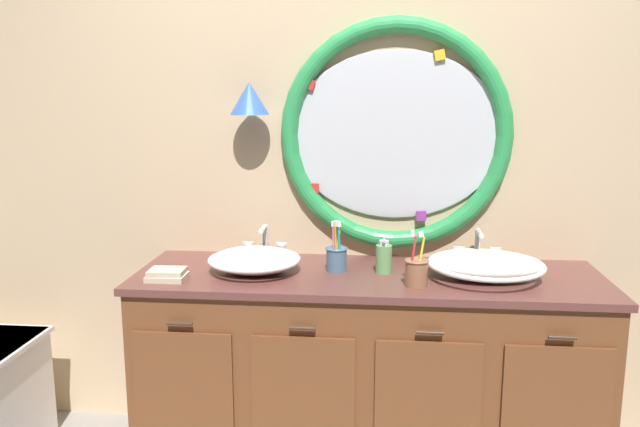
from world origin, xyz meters
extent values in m
cube|color=#D6B78E|center=(0.00, 0.59, 1.30)|extent=(6.40, 0.08, 2.60)
ellipsoid|color=silver|center=(0.23, 0.54, 1.40)|extent=(0.94, 0.02, 0.74)
torus|color=green|center=(0.23, 0.53, 1.40)|extent=(1.02, 0.08, 1.02)
cube|color=teal|center=(0.70, 0.52, 1.40)|extent=(0.05, 0.01, 0.05)
cube|color=yellow|center=(0.41, 0.52, 1.75)|extent=(0.05, 0.01, 0.05)
cube|color=red|center=(-0.15, 0.52, 1.62)|extent=(0.05, 0.01, 0.05)
cube|color=red|center=(-0.13, 0.52, 1.17)|extent=(0.04, 0.01, 0.04)
cube|color=purple|center=(0.35, 0.52, 1.05)|extent=(0.05, 0.01, 0.05)
cylinder|color=#4C3823|center=(-0.41, 0.51, 1.58)|extent=(0.02, 0.09, 0.02)
cone|color=blue|center=(-0.41, 0.46, 1.56)|extent=(0.17, 0.17, 0.14)
cube|color=brown|center=(0.12, 0.26, 0.41)|extent=(1.89, 0.59, 0.82)
cube|color=brown|center=(0.12, 0.26, 0.84)|extent=(1.93, 0.62, 0.03)
cube|color=brown|center=(0.12, 0.54, 0.76)|extent=(1.89, 0.02, 0.11)
cube|color=brown|center=(-0.59, -0.05, 0.37)|extent=(0.40, 0.02, 0.63)
cylinder|color=#422D1E|center=(-0.59, -0.06, 0.72)|extent=(0.10, 0.01, 0.01)
cube|color=brown|center=(-0.11, -0.05, 0.37)|extent=(0.40, 0.02, 0.63)
cylinder|color=#422D1E|center=(-0.11, -0.06, 0.72)|extent=(0.10, 0.01, 0.01)
cube|color=brown|center=(0.36, -0.05, 0.37)|extent=(0.40, 0.02, 0.63)
cylinder|color=#422D1E|center=(0.36, -0.06, 0.72)|extent=(0.10, 0.01, 0.01)
cube|color=brown|center=(0.83, -0.05, 0.37)|extent=(0.40, 0.02, 0.63)
cylinder|color=#422D1E|center=(0.83, -0.06, 0.72)|extent=(0.10, 0.01, 0.01)
ellipsoid|color=white|center=(-0.35, 0.23, 0.91)|extent=(0.37, 0.29, 0.10)
torus|color=white|center=(-0.35, 0.23, 0.91)|extent=(0.39, 0.39, 0.02)
cylinder|color=silver|center=(-0.35, 0.23, 0.91)|extent=(0.03, 0.03, 0.01)
ellipsoid|color=white|center=(0.59, 0.23, 0.91)|extent=(0.45, 0.28, 0.11)
torus|color=white|center=(0.59, 0.23, 0.91)|extent=(0.47, 0.47, 0.02)
cylinder|color=silver|center=(0.59, 0.23, 0.91)|extent=(0.03, 0.03, 0.01)
cylinder|color=silver|center=(-0.35, 0.48, 0.86)|extent=(0.05, 0.05, 0.02)
cylinder|color=silver|center=(-0.35, 0.48, 0.93)|extent=(0.02, 0.02, 0.12)
sphere|color=silver|center=(-0.35, 0.48, 0.99)|extent=(0.03, 0.03, 0.03)
cylinder|color=silver|center=(-0.35, 0.43, 0.99)|extent=(0.02, 0.10, 0.02)
cylinder|color=silver|center=(-0.43, 0.48, 0.88)|extent=(0.04, 0.04, 0.06)
cylinder|color=silver|center=(-0.27, 0.48, 0.88)|extent=(0.04, 0.04, 0.06)
cube|color=silver|center=(-0.43, 0.48, 0.92)|extent=(0.05, 0.01, 0.01)
cube|color=silver|center=(-0.27, 0.48, 0.92)|extent=(0.05, 0.01, 0.01)
cylinder|color=silver|center=(0.59, 0.48, 0.86)|extent=(0.05, 0.05, 0.02)
cylinder|color=silver|center=(0.59, 0.48, 0.93)|extent=(0.02, 0.02, 0.12)
sphere|color=silver|center=(0.59, 0.48, 1.00)|extent=(0.03, 0.03, 0.03)
cylinder|color=silver|center=(0.59, 0.42, 1.00)|extent=(0.02, 0.11, 0.02)
cylinder|color=silver|center=(0.51, 0.48, 0.88)|extent=(0.04, 0.04, 0.06)
cylinder|color=silver|center=(0.67, 0.48, 0.88)|extent=(0.04, 0.04, 0.06)
cube|color=silver|center=(0.51, 0.48, 0.92)|extent=(0.05, 0.01, 0.01)
cube|color=silver|center=(0.67, 0.48, 0.92)|extent=(0.05, 0.01, 0.01)
cylinder|color=slate|center=(-0.01, 0.28, 0.90)|extent=(0.09, 0.09, 0.10)
torus|color=slate|center=(-0.01, 0.28, 0.95)|extent=(0.09, 0.09, 0.01)
cylinder|color=#19ADB2|center=(0.00, 0.29, 0.95)|extent=(0.02, 0.01, 0.18)
cube|color=white|center=(0.00, 0.29, 1.05)|extent=(0.01, 0.02, 0.02)
cylinder|color=yellow|center=(-0.01, 0.30, 0.95)|extent=(0.04, 0.01, 0.17)
cube|color=white|center=(-0.01, 0.30, 1.05)|extent=(0.02, 0.02, 0.02)
cylinder|color=pink|center=(-0.03, 0.28, 0.95)|extent=(0.01, 0.01, 0.18)
cube|color=white|center=(-0.03, 0.28, 1.05)|extent=(0.02, 0.01, 0.02)
cylinder|color=orange|center=(-0.01, 0.27, 0.96)|extent=(0.01, 0.02, 0.18)
cube|color=white|center=(-0.01, 0.27, 1.06)|extent=(0.02, 0.02, 0.02)
cylinder|color=#996647|center=(0.31, 0.10, 0.90)|extent=(0.09, 0.09, 0.10)
torus|color=#996647|center=(0.31, 0.10, 0.95)|extent=(0.10, 0.10, 0.01)
cylinder|color=yellow|center=(0.32, 0.10, 0.96)|extent=(0.04, 0.04, 0.18)
cube|color=white|center=(0.32, 0.10, 1.06)|extent=(0.02, 0.02, 0.03)
cylinder|color=#E0383D|center=(0.29, 0.10, 0.96)|extent=(0.03, 0.01, 0.19)
cube|color=white|center=(0.29, 0.10, 1.06)|extent=(0.02, 0.02, 0.02)
cylinder|color=#6BAD66|center=(0.18, 0.27, 0.91)|extent=(0.07, 0.07, 0.12)
cylinder|color=silver|center=(0.18, 0.27, 0.98)|extent=(0.04, 0.04, 0.02)
cylinder|color=silver|center=(0.18, 0.25, 1.00)|extent=(0.01, 0.04, 0.01)
cube|color=beige|center=(-0.68, 0.09, 0.86)|extent=(0.15, 0.12, 0.02)
cube|color=beige|center=(-0.68, 0.09, 0.89)|extent=(0.14, 0.12, 0.02)
camera|label=1|loc=(0.17, -2.32, 1.60)|focal=36.17mm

